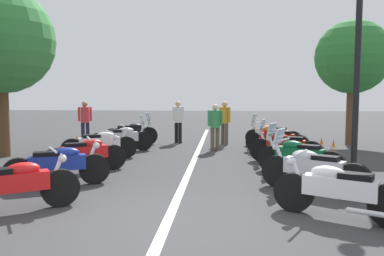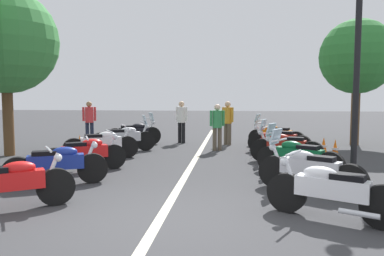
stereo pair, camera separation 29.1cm
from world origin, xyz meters
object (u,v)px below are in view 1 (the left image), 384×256
Objects in this scene: bystander_3 at (85,119)px; roadside_tree_0 at (353,57)px; motorcycle_right_row_2 at (298,155)px; motorcycle_right_row_4 at (276,139)px; motorcycle_left_row_3 at (100,144)px; motorcycle_left_row_5 at (131,133)px; motorcycle_left_row_1 at (58,165)px; street_lamp_twin_globe at (358,40)px; traffic_cone_0 at (77,145)px; bystander_0 at (178,119)px; bystander_1 at (215,124)px; motorcycle_left_row_4 at (122,138)px; roadside_tree_1 at (1,41)px; motorcycle_right_row_1 at (312,168)px; traffic_cone_1 at (333,150)px; motorcycle_right_row_5 at (272,134)px; motorcycle_left_row_0 at (13,185)px; traffic_cone_2 at (321,147)px; motorcycle_right_row_3 at (285,146)px; motorcycle_left_row_2 at (86,154)px; bystander_2 at (225,119)px; motorcycle_right_row_0 at (338,190)px.

roadside_tree_0 is at bearing -106.21° from bystander_3.
motorcycle_right_row_4 is (3.34, 0.06, -0.01)m from motorcycle_right_row_2.
motorcycle_left_row_3 is 1.08× the size of motorcycle_left_row_5.
motorcycle_left_row_1 is 7.20m from street_lamp_twin_globe.
motorcycle_left_row_3 is 0.43× the size of roadside_tree_0.
bystander_0 is (3.08, -2.90, 0.67)m from traffic_cone_0.
traffic_cone_0 is 4.58m from bystander_1.
motorcycle_left_row_4 is 0.39× the size of roadside_tree_1.
traffic_cone_1 is (3.89, -1.50, -0.18)m from motorcycle_right_row_1.
motorcycle_right_row_5 is 0.38× the size of roadside_tree_1.
motorcycle_left_row_4 is 1.07× the size of motorcycle_right_row_1.
traffic_cone_0 is 0.37× the size of bystander_0.
motorcycle_left_row_4 is 5.09m from motorcycle_right_row_4.
motorcycle_left_row_5 is 5.35m from motorcycle_right_row_4.
motorcycle_left_row_3 is 1.00× the size of motorcycle_left_row_4.
motorcycle_right_row_5 is at bearing 107.91° from roadside_tree_0.
roadside_tree_1 is at bearing 43.62° from motorcycle_right_row_5.
bystander_3 is at bearing 21.50° from motorcycle_right_row_5.
roadside_tree_0 reaches higher than motorcycle_left_row_5.
motorcycle_left_row_0 is 8.90m from traffic_cone_2.
motorcycle_right_row_2 is 1.58m from motorcycle_right_row_3.
bystander_1 is (-1.91, -1.48, -0.04)m from bystander_0.
motorcycle_left_row_0 is 0.39× the size of roadside_tree_0.
motorcycle_right_row_1 reaches higher than motorcycle_left_row_0.
motorcycle_left_row_5 is 5.20m from motorcycle_right_row_5.
motorcycle_left_row_1 is 5.13m from motorcycle_right_row_1.
roadside_tree_0 is 12.16m from roadside_tree_1.
motorcycle_right_row_3 is 5.43m from bystander_0.
motorcycle_left_row_2 is at bearing -114.28° from motorcycle_left_row_4.
bystander_3 is at bearing 109.78° from motorcycle_left_row_4.
bystander_1 reaches higher than motorcycle_left_row_5.
bystander_2 is at bearing -60.06° from traffic_cone_0.
traffic_cone_0 is at bearing -149.52° from motorcycle_left_row_5.
motorcycle_right_row_0 is 0.95× the size of motorcycle_right_row_4.
traffic_cone_1 is (-2.62, -1.44, -0.17)m from motorcycle_right_row_5.
motorcycle_right_row_4 is at bearing -9.45° from motorcycle_left_row_3.
traffic_cone_0 is 10.46m from roadside_tree_0.
motorcycle_right_row_1 is 7.22m from bystander_2.
traffic_cone_0 is at bearing 31.22° from motorcycle_right_row_4.
motorcycle_left_row_5 is 0.40× the size of roadside_tree_0.
traffic_cone_2 is (-2.02, -6.45, -0.19)m from motorcycle_left_row_5.
motorcycle_left_row_0 is 0.91× the size of motorcycle_left_row_4.
motorcycle_right_row_3 reaches higher than motorcycle_left_row_1.
bystander_1 is at bearing 35.27° from motorcycle_left_row_1.
motorcycle_right_row_0 is (0.10, -5.12, -0.00)m from motorcycle_left_row_0.
motorcycle_right_row_1 is (-0.07, -5.12, 0.01)m from motorcycle_left_row_1.
street_lamp_twin_globe is at bearing 21.49° from bystander_1.
traffic_cone_0 is 0.13× the size of roadside_tree_0.
motorcycle_right_row_5 is 1.19× the size of bystander_3.
roadside_tree_1 reaches higher than motorcycle_right_row_3.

